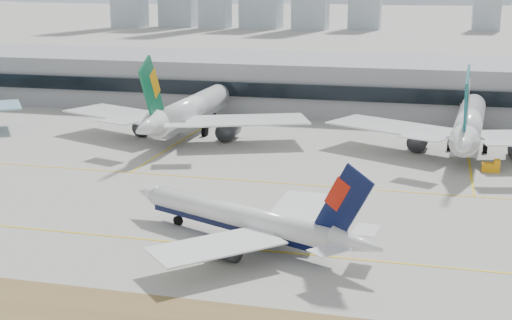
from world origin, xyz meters
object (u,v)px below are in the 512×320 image
(taxiing_airliner, at_px, (247,221))
(widebody_cathay, at_px, (469,126))
(terminal, at_px, (331,83))
(widebody_eva, at_px, (188,112))

(taxiing_airliner, relative_size, widebody_cathay, 0.68)
(taxiing_airliner, bearing_deg, terminal, -63.92)
(widebody_eva, distance_m, widebody_cathay, 67.26)
(taxiing_airliner, xyz_separation_m, widebody_cathay, (33.71, 68.14, 2.38))
(taxiing_airliner, relative_size, terminal, 0.15)
(taxiing_airliner, height_order, terminal, taxiing_airliner)
(widebody_cathay, bearing_deg, terminal, 42.59)
(widebody_eva, bearing_deg, widebody_cathay, -89.97)
(taxiing_airliner, height_order, widebody_eva, widebody_eva)
(taxiing_airliner, height_order, widebody_cathay, widebody_cathay)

